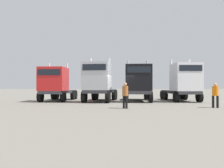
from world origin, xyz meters
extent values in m
plane|color=slate|center=(0.00, 0.00, 0.00)|extent=(200.00, 200.00, 0.00)
cube|color=#333338|center=(-6.22, 3.19, 0.92)|extent=(2.71, 6.25, 0.30)
cube|color=red|center=(-6.37, 1.38, 2.20)|extent=(2.60, 2.64, 2.25)
cube|color=black|center=(-6.48, 0.14, 2.80)|extent=(2.10, 0.22, 0.55)
cylinder|color=silver|center=(-5.31, 2.66, 2.50)|extent=(0.19, 0.19, 2.85)
cylinder|color=silver|center=(-7.20, 2.82, 2.50)|extent=(0.19, 0.19, 2.85)
cylinder|color=#333338|center=(-6.10, 4.52, 1.13)|extent=(1.19, 1.19, 0.12)
cylinder|color=black|center=(-5.32, 0.76, 0.51)|extent=(0.44, 1.05, 1.02)
cylinder|color=black|center=(-7.51, 0.95, 0.51)|extent=(0.44, 1.05, 1.02)
cylinder|color=black|center=(-5.00, 4.53, 0.51)|extent=(0.44, 1.05, 1.02)
cylinder|color=black|center=(-7.19, 4.72, 0.51)|extent=(0.44, 1.05, 1.02)
cylinder|color=black|center=(-4.91, 5.62, 0.51)|extent=(0.44, 1.05, 1.02)
cylinder|color=black|center=(-7.10, 5.81, 0.51)|extent=(0.44, 1.05, 1.02)
cube|color=#333338|center=(-1.76, 2.23, 1.01)|extent=(3.28, 6.44, 0.30)
cube|color=#B7BABF|center=(-2.10, 0.34, 2.44)|extent=(2.78, 2.71, 2.55)
cube|color=black|center=(-2.32, -0.81, 3.18)|extent=(2.07, 0.42, 0.55)
cylinder|color=silver|center=(-0.93, 1.46, 2.74)|extent=(0.21, 0.21, 3.15)
cylinder|color=silver|center=(-2.80, 1.80, 2.74)|extent=(0.21, 0.21, 3.15)
cylinder|color=#333338|center=(-1.51, 3.56, 1.22)|extent=(1.28, 1.28, 0.12)
cylinder|color=black|center=(-1.10, -0.30, 0.56)|extent=(0.55, 1.16, 1.11)
cylinder|color=black|center=(-3.27, 0.10, 0.56)|extent=(0.55, 1.16, 1.11)
cylinder|color=black|center=(-0.41, 3.48, 0.56)|extent=(0.55, 1.16, 1.11)
cylinder|color=black|center=(-2.57, 3.88, 0.56)|extent=(0.55, 1.16, 1.11)
cylinder|color=black|center=(-0.21, 4.56, 0.56)|extent=(0.55, 1.16, 1.11)
cylinder|color=black|center=(-2.37, 4.96, 0.56)|extent=(0.55, 1.16, 1.11)
cube|color=#333338|center=(1.99, 2.52, 0.93)|extent=(2.86, 6.53, 0.30)
cube|color=black|center=(1.78, 0.55, 2.30)|extent=(2.64, 2.62, 2.44)
cube|color=black|center=(1.66, -0.65, 3.00)|extent=(2.09, 0.26, 0.55)
cylinder|color=silver|center=(2.87, 1.78, 2.60)|extent=(0.20, 0.20, 3.04)
cylinder|color=silver|center=(0.98, 1.98, 2.60)|extent=(0.20, 0.20, 3.04)
cylinder|color=#333338|center=(2.14, 3.90, 1.14)|extent=(1.21, 1.21, 0.12)
cylinder|color=black|center=(2.83, -0.05, 0.52)|extent=(0.46, 1.06, 1.03)
cylinder|color=black|center=(0.64, 0.18, 0.52)|extent=(0.46, 1.06, 1.03)
cylinder|color=black|center=(3.25, 3.96, 0.52)|extent=(0.46, 1.06, 1.03)
cylinder|color=black|center=(1.06, 4.19, 0.52)|extent=(0.46, 1.06, 1.03)
cylinder|color=black|center=(3.37, 5.05, 0.52)|extent=(0.46, 1.06, 1.03)
cylinder|color=black|center=(1.18, 5.29, 0.52)|extent=(0.46, 1.06, 1.03)
cube|color=#333338|center=(6.40, 2.47, 0.91)|extent=(2.21, 5.89, 0.30)
cube|color=white|center=(6.40, 0.77, 2.37)|extent=(2.40, 2.48, 2.63)
cube|color=black|center=(6.40, -0.49, 3.16)|extent=(2.10, 0.04, 0.55)
cylinder|color=silver|center=(7.35, 2.15, 2.67)|extent=(0.18, 0.18, 3.23)
cylinder|color=silver|center=(5.45, 2.16, 2.67)|extent=(0.18, 0.18, 3.23)
cylinder|color=#333338|center=(6.40, 3.76, 1.12)|extent=(1.10, 1.10, 0.12)
cylinder|color=black|center=(7.50, 0.22, 0.51)|extent=(0.35, 1.01, 1.01)
cylinder|color=black|center=(5.30, 0.23, 0.51)|extent=(0.35, 1.01, 1.01)
cylinder|color=black|center=(7.50, 3.81, 0.51)|extent=(0.35, 1.01, 1.01)
cylinder|color=black|center=(5.30, 3.81, 0.51)|extent=(0.35, 1.01, 1.01)
cylinder|color=black|center=(7.50, 4.91, 0.51)|extent=(0.35, 1.01, 1.01)
cylinder|color=black|center=(5.30, 4.91, 0.51)|extent=(0.35, 1.01, 1.01)
cylinder|color=black|center=(6.25, -4.63, 0.42)|extent=(0.22, 0.22, 0.84)
cylinder|color=black|center=(6.47, -4.80, 0.42)|extent=(0.22, 0.22, 0.84)
cylinder|color=orange|center=(6.36, -4.72, 1.18)|extent=(0.56, 0.56, 0.67)
sphere|color=tan|center=(6.36, -4.72, 1.63)|extent=(0.23, 0.23, 0.23)
cylinder|color=black|center=(-0.06, -4.82, 0.43)|extent=(0.22, 0.22, 0.85)
cylinder|color=black|center=(0.10, -5.05, 0.43)|extent=(0.22, 0.22, 0.85)
cylinder|color=#A05928|center=(0.02, -4.93, 1.19)|extent=(0.56, 0.56, 0.68)
sphere|color=tan|center=(0.02, -4.93, 1.64)|extent=(0.23, 0.23, 0.23)
camera|label=1|loc=(-1.33, -18.98, 1.50)|focal=33.27mm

